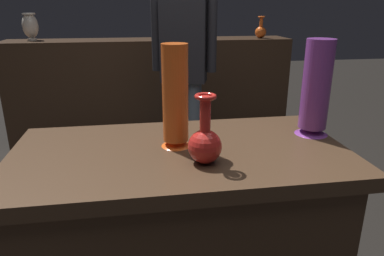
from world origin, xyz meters
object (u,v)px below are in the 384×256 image
at_px(shelf_vase_far_right, 261,31).
at_px(visitor_center_back, 184,62).
at_px(vase_centerpiece, 205,142).
at_px(shelf_vase_far_left, 30,26).
at_px(vase_tall_behind, 316,90).
at_px(vase_left_accent, 175,98).

distance_m(shelf_vase_far_right, visitor_center_back, 1.14).
relative_size(vase_centerpiece, visitor_center_back, 0.15).
height_order(vase_centerpiece, visitor_center_back, visitor_center_back).
distance_m(shelf_vase_far_left, shelf_vase_far_right, 2.08).
bearing_deg(vase_centerpiece, shelf_vase_far_right, 66.78).
distance_m(vase_centerpiece, vase_tall_behind, 0.53).
bearing_deg(vase_centerpiece, vase_tall_behind, 23.02).
xyz_separation_m(vase_tall_behind, visitor_center_back, (-0.33, 1.32, -0.09)).
bearing_deg(vase_left_accent, shelf_vase_far_right, 63.56).
bearing_deg(visitor_center_back, vase_left_accent, 98.49).
bearing_deg(vase_tall_behind, shelf_vase_far_left, 125.95).
relative_size(vase_left_accent, shelf_vase_far_right, 1.85).
distance_m(vase_tall_behind, visitor_center_back, 1.36).
xyz_separation_m(shelf_vase_far_left, visitor_center_back, (1.24, -0.86, -0.22)).
relative_size(vase_tall_behind, visitor_center_back, 0.24).
height_order(vase_tall_behind, shelf_vase_far_right, shelf_vase_far_right).
height_order(vase_tall_behind, shelf_vase_far_left, shelf_vase_far_left).
bearing_deg(shelf_vase_far_right, shelf_vase_far_left, 177.14).
height_order(vase_tall_behind, vase_left_accent, vase_tall_behind).
distance_m(vase_tall_behind, shelf_vase_far_right, 2.13).
height_order(vase_left_accent, visitor_center_back, visitor_center_back).
height_order(vase_centerpiece, shelf_vase_far_left, shelf_vase_far_left).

